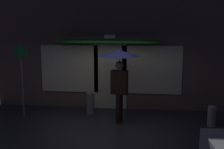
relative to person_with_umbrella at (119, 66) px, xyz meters
name	(u,v)px	position (x,y,z in m)	size (l,w,h in m)	color
ground_plane	(100,132)	(-0.43, -0.84, -1.66)	(18.00, 18.00, 0.00)	#26262B
building_facade	(111,43)	(-0.43, 1.50, 0.54)	(8.01, 1.00, 4.47)	brown
person_with_umbrella	(119,66)	(0.00, 0.00, 0.00)	(1.13, 1.13, 2.12)	black
street_sign_post	(22,76)	(-3.00, 0.15, -0.37)	(0.40, 0.07, 2.28)	#595B60
sidewalk_bollard	(90,103)	(-1.00, 0.70, -1.33)	(0.27, 0.27, 0.68)	slate
sidewalk_bollard_2	(212,116)	(2.61, -0.03, -1.38)	(0.22, 0.22, 0.57)	#B2A899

